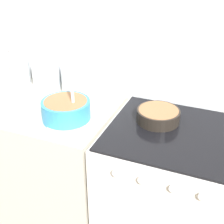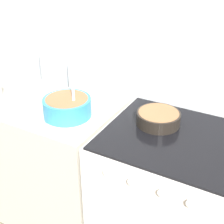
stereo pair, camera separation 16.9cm
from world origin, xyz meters
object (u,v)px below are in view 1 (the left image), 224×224
object	(u,v)px
baking_pan	(158,115)
storage_jar_left	(20,69)
stove	(168,196)
storage_jar_right	(74,80)
mixing_bowl	(66,109)
storage_jar_middle	(46,73)

from	to	relation	value
baking_pan	storage_jar_left	world-z (taller)	storage_jar_left
stove	storage_jar_right	xyz separation A→B (m)	(-0.70, 0.21, 0.54)
mixing_bowl	storage_jar_right	size ratio (longest dim) A/B	1.35
baking_pan	storage_jar_right	size ratio (longest dim) A/B	1.06
storage_jar_middle	storage_jar_right	world-z (taller)	storage_jar_middle
stove	baking_pan	size ratio (longest dim) A/B	3.83
stove	baking_pan	bearing A→B (deg)	147.71
storage_jar_middle	storage_jar_right	size ratio (longest dim) A/B	1.12
storage_jar_right	mixing_bowl	bearing A→B (deg)	-69.86
stove	storage_jar_middle	bearing A→B (deg)	166.83
baking_pan	storage_jar_right	distance (m)	0.61
mixing_bowl	baking_pan	bearing A→B (deg)	19.64
mixing_bowl	storage_jar_middle	distance (m)	0.45
stove	mixing_bowl	distance (m)	0.79
baking_pan	storage_jar_left	distance (m)	1.02
mixing_bowl	baking_pan	size ratio (longest dim) A/B	1.27
storage_jar_right	baking_pan	bearing A→B (deg)	-13.56
stove	mixing_bowl	size ratio (longest dim) A/B	3.01
storage_jar_left	storage_jar_right	xyz separation A→B (m)	(0.42, -0.00, -0.01)
baking_pan	storage_jar_left	size ratio (longest dim) A/B	0.95
storage_jar_middle	storage_jar_left	bearing A→B (deg)	180.00
baking_pan	mixing_bowl	bearing A→B (deg)	-160.36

